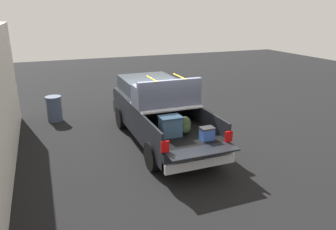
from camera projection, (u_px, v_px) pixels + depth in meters
name	position (u px, v px, depth m)	size (l,w,h in m)	color
ground_plane	(161.00, 141.00, 10.59)	(40.00, 40.00, 0.00)	black
pickup_truck	(157.00, 110.00, 10.62)	(6.05, 2.06, 2.23)	black
trash_can	(54.00, 109.00, 12.41)	(0.60, 0.60, 0.98)	#3F4C66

